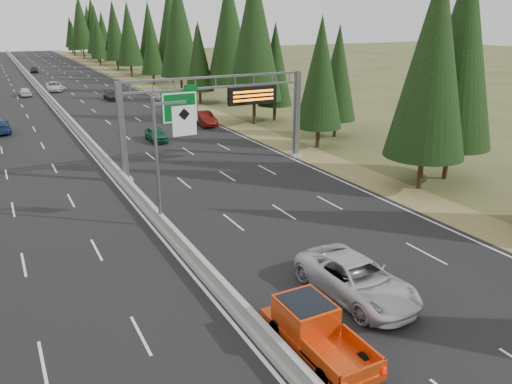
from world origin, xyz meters
The scene contains 14 objects.
road centered at (0.00, 80.00, 0.04)m, with size 32.00×260.00×0.08m, color black.
shoulder_right centered at (17.80, 80.00, 0.03)m, with size 3.60×260.00×0.06m, color olive.
median_barrier centered at (0.00, 80.00, 0.41)m, with size 0.70×260.00×0.85m.
sign_gantry centered at (8.92, 34.88, 5.27)m, with size 16.75×0.98×7.80m.
hov_sign_pole centered at (0.58, 24.97, 4.72)m, with size 2.80×0.50×8.00m.
tree_row_right centered at (22.00, 73.79, 9.39)m, with size 11.97×242.56×18.69m.
silver_minivan centered at (5.48, 12.79, 0.98)m, with size 3.00×6.50×1.81m, color silver.
red_pickup centered at (1.50, 10.60, 1.09)m, with size 1.99×5.58×1.82m.
car_ahead_green centered at (6.58, 47.10, 0.80)m, with size 1.69×4.20×1.43m, color #114D2E.
car_ahead_dkred centered at (14.12, 52.17, 0.89)m, with size 1.72×4.92×1.62m, color #500D0B.
car_ahead_dkgrey centered at (8.64, 76.92, 0.74)m, with size 1.85×4.54×1.32m, color black.
car_ahead_white centered at (2.06, 91.49, 0.88)m, with size 2.65×5.76×1.60m, color silver.
car_ahead_far centered at (1.90, 126.21, 0.77)m, with size 1.64×4.07×1.39m, color black.
car_onc_white centered at (-3.04, 87.49, 0.80)m, with size 1.70×4.24×1.44m, color silver.
Camera 1 is at (-8.19, -3.04, 12.43)m, focal length 35.00 mm.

